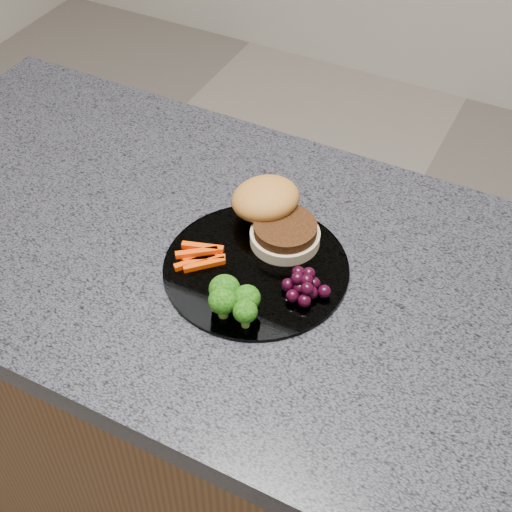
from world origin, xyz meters
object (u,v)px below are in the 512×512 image
(burger, at_px, (272,213))
(island_cabinet, at_px, (228,424))
(plate, at_px, (256,268))
(grape_bunch, at_px, (304,285))

(burger, bearing_deg, island_cabinet, -102.24)
(island_cabinet, relative_size, plate, 4.62)
(island_cabinet, bearing_deg, burger, 58.54)
(island_cabinet, relative_size, burger, 6.77)
(island_cabinet, height_order, grape_bunch, grape_bunch)
(plate, height_order, grape_bunch, grape_bunch)
(plate, height_order, burger, burger)
(grape_bunch, bearing_deg, burger, 134.24)
(island_cabinet, xyz_separation_m, plate, (0.06, -0.01, 0.47))
(plate, xyz_separation_m, burger, (-0.02, 0.09, 0.03))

